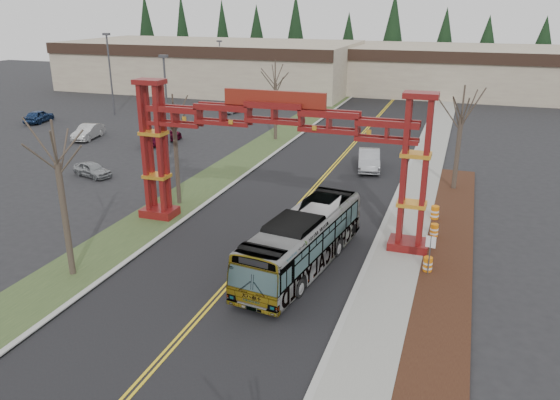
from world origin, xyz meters
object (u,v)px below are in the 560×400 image
at_px(parked_car_mid_b, 39,116).
at_px(barrel_north, 435,213).
at_px(light_pole_far, 220,66).
at_px(barrel_mid, 434,231).
at_px(transit_bus, 303,241).
at_px(street_sign, 430,248).
at_px(bare_tree_median_mid, 174,124).
at_px(light_pole_near, 166,98).
at_px(bare_tree_median_far, 275,84).
at_px(bare_tree_right_far, 461,117).
at_px(silver_sedan, 369,160).
at_px(retail_building_east, 469,70).
at_px(retail_building_west, 212,65).
at_px(parked_car_near_a, 92,169).
at_px(barrel_south, 428,265).
at_px(parked_car_mid_a, 162,136).
at_px(gateway_arch, 274,136).
at_px(parked_car_near_b, 88,132).
at_px(light_pole_mid, 110,69).
at_px(parked_car_far_a, 234,107).
at_px(bare_tree_median_near, 57,164).

distance_m(parked_car_mid_b, barrel_north, 49.28).
relative_size(light_pole_far, barrel_mid, 9.41).
bearing_deg(transit_bus, street_sign, 18.08).
distance_m(bare_tree_median_mid, light_pole_near, 14.15).
distance_m(bare_tree_median_far, light_pole_near, 11.22).
relative_size(bare_tree_median_far, bare_tree_right_far, 1.03).
relative_size(silver_sedan, barrel_mid, 5.64).
bearing_deg(bare_tree_median_mid, retail_building_east, 73.13).
height_order(retail_building_west, bare_tree_median_far, bare_tree_median_far).
xyz_separation_m(silver_sedan, parked_car_mid_b, (-40.23, 6.63, -0.08)).
xyz_separation_m(parked_car_near_a, barrel_south, (27.01, -8.49, -0.17)).
height_order(bare_tree_right_far, barrel_south, bare_tree_right_far).
relative_size(bare_tree_median_mid, bare_tree_right_far, 0.98).
relative_size(transit_bus, parked_car_mid_a, 2.13).
height_order(gateway_arch, parked_car_near_b, gateway_arch).
height_order(bare_tree_median_far, barrel_north, bare_tree_median_far).
bearing_deg(barrel_mid, parked_car_near_a, 172.15).
relative_size(retail_building_east, light_pole_mid, 3.84).
distance_m(bare_tree_median_mid, barrel_mid, 18.03).
relative_size(gateway_arch, parked_car_far_a, 4.52).
xyz_separation_m(retail_building_east, light_pole_near, (-25.55, -47.40, 1.66)).
distance_m(gateway_arch, barrel_south, 11.08).
bearing_deg(light_pole_far, silver_sedan, -46.86).
relative_size(parked_car_far_a, light_pole_mid, 0.41).
height_order(parked_car_near_b, bare_tree_median_near, bare_tree_median_near).
bearing_deg(parked_car_near_a, retail_building_east, -9.83).
height_order(bare_tree_right_far, street_sign, bare_tree_right_far).
xyz_separation_m(retail_building_east, parked_car_mid_b, (-47.25, -39.98, -2.77)).
bearing_deg(retail_building_east, street_sign, -90.60).
distance_m(gateway_arch, bare_tree_median_far, 24.20).
bearing_deg(silver_sedan, parked_car_mid_b, 159.59).
bearing_deg(retail_building_east, bare_tree_right_far, -90.00).
distance_m(street_sign, barrel_mid, 5.23).
bearing_deg(retail_building_east, bare_tree_median_mid, -106.87).
relative_size(retail_building_west, parked_car_near_a, 12.87).
bearing_deg(barrel_north, bare_tree_median_near, -141.08).
xyz_separation_m(parked_car_near_b, parked_car_mid_b, (-10.85, 5.13, -0.00)).
relative_size(retail_building_east, bare_tree_right_far, 4.89).
height_order(bare_tree_median_near, light_pole_mid, light_pole_mid).
height_order(retail_building_west, light_pole_far, light_pole_far).
bearing_deg(bare_tree_median_mid, gateway_arch, -18.00).
xyz_separation_m(gateway_arch, retail_building_west, (-30.00, 53.96, -2.22)).
height_order(bare_tree_median_near, light_pole_far, light_pole_far).
bearing_deg(light_pole_far, light_pole_near, -74.27).
height_order(transit_bus, light_pole_far, light_pole_far).
bearing_deg(retail_building_west, light_pole_near, -69.87).
relative_size(parked_car_near_a, barrel_north, 3.65).
distance_m(transit_bus, barrel_mid, 8.95).
relative_size(silver_sedan, barrel_north, 5.10).
bearing_deg(parked_car_far_a, street_sign, 141.39).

